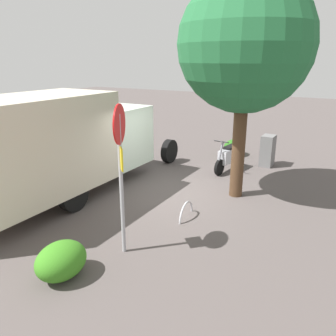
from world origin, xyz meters
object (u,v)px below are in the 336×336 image
at_px(motorcycle, 229,156).
at_px(utility_cabinet, 268,151).
at_px(box_truck_near, 59,142).
at_px(street_tree, 245,45).
at_px(bike_rack_hoop, 186,217).
at_px(stop_sign, 120,158).

xyz_separation_m(motorcycle, utility_cabinet, (-1.26, 1.05, 0.06)).
relative_size(box_truck_near, street_tree, 1.37).
xyz_separation_m(box_truck_near, bike_rack_hoop, (-0.61, 3.70, -1.63)).
height_order(stop_sign, bike_rack_hoop, stop_sign).
distance_m(motorcycle, stop_sign, 6.39).
relative_size(stop_sign, street_tree, 0.51).
bearing_deg(motorcycle, box_truck_near, -27.54).
relative_size(box_truck_near, utility_cabinet, 7.06).
bearing_deg(bike_rack_hoop, utility_cabinet, 173.51).
distance_m(utility_cabinet, bike_rack_hoop, 5.46).
relative_size(stop_sign, bike_rack_hoop, 3.61).
xyz_separation_m(motorcycle, bike_rack_hoop, (4.14, 0.44, -0.52)).
distance_m(box_truck_near, utility_cabinet, 7.47).
height_order(street_tree, bike_rack_hoop, street_tree).
height_order(stop_sign, utility_cabinet, stop_sign).
height_order(box_truck_near, street_tree, street_tree).
bearing_deg(stop_sign, street_tree, 166.77).
bearing_deg(box_truck_near, stop_sign, -113.89).
xyz_separation_m(stop_sign, bike_rack_hoop, (-2.06, 0.38, -2.04)).
bearing_deg(motorcycle, utility_cabinet, 146.96).
height_order(stop_sign, street_tree, street_tree).
relative_size(motorcycle, stop_sign, 0.59).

